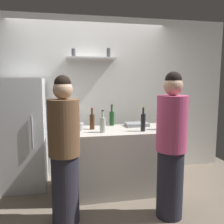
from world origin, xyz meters
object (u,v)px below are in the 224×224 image
Objects in this scene: utensil_holder at (80,127)px; wine_bottle_green_glass at (112,118)px; wine_bottle_dark_glass at (143,122)px; person_brown_jacket at (64,152)px; wine_bottle_pale_glass at (103,124)px; wine_bottle_amber_glass at (92,121)px; person_pink_top at (171,147)px; refrigerator at (22,134)px; water_bottle_plastic at (161,122)px; baking_pan at (137,124)px.

wine_bottle_green_glass reaches higher than utensil_holder.
person_brown_jacket reaches higher than wine_bottle_dark_glass.
wine_bottle_amber_glass reaches higher than wine_bottle_pale_glass.
wine_bottle_pale_glass is at bearing -176.79° from person_pink_top.
refrigerator is 7.03× the size of water_bottle_plastic.
wine_bottle_green_glass is at bearing 124.46° from wine_bottle_dark_glass.
water_bottle_plastic is at bearing -7.51° from utensil_holder.
wine_bottle_green_glass is (1.32, -0.06, 0.20)m from refrigerator.
refrigerator is 0.90m from utensil_holder.
wine_bottle_pale_glass is (0.29, -0.17, 0.06)m from utensil_holder.
wine_bottle_dark_glass is (1.66, -0.55, 0.21)m from refrigerator.
utensil_holder is 0.34m from wine_bottle_pale_glass.
utensil_holder is 0.64× the size of wine_bottle_dark_glass.
refrigerator is at bearing 173.80° from baking_pan.
person_brown_jacket is at bearing -126.20° from wine_bottle_green_glass.
baking_pan is at bearing 30.09° from wine_bottle_pale_glass.
wine_bottle_dark_glass is 1.13× the size of wine_bottle_pale_glass.
utensil_holder is 0.72× the size of wine_bottle_amber_glass.
baking_pan is 0.21× the size of person_brown_jacket.
person_pink_top is (0.10, -0.99, -0.08)m from baking_pan.
baking_pan is 0.20× the size of person_pink_top.
baking_pan is 0.38m from wine_bottle_dark_glass.
water_bottle_plastic reaches higher than baking_pan.
wine_bottle_pale_glass is at bearing -24.92° from refrigerator.
baking_pan is 1.38m from person_brown_jacket.
water_bottle_plastic is (1.13, -0.15, 0.05)m from utensil_holder.
baking_pan is 0.39m from wine_bottle_green_glass.
person_pink_top is at bearing -40.40° from utensil_holder.
refrigerator is 7.36× the size of utensil_holder.
wine_bottle_green_glass is at bearing 159.79° from person_pink_top.
person_brown_jacket is 0.98× the size of person_pink_top.
water_bottle_plastic is at bearing -35.13° from wine_bottle_green_glass.
refrigerator is 1.76m from wine_bottle_dark_glass.
refrigerator reaches higher than wine_bottle_pale_glass.
person_pink_top is (0.79, -0.88, -0.18)m from wine_bottle_amber_glass.
person_pink_top is (0.46, -1.11, -0.18)m from wine_bottle_green_glass.
water_bottle_plastic is (0.84, 0.02, -0.01)m from wine_bottle_pale_glass.
baking_pan is 0.70m from wine_bottle_amber_glass.
wine_bottle_amber_glass is 0.19× the size of person_brown_jacket.
person_brown_jacket reaches higher than wine_bottle_amber_glass.
person_brown_jacket reaches higher than refrigerator.
refrigerator is 1.24m from wine_bottle_pale_glass.
wine_bottle_pale_glass is 0.76m from person_brown_jacket.
baking_pan is at bearing 10.57° from utensil_holder.
utensil_holder is (-0.87, -0.16, 0.03)m from baking_pan.
person_pink_top is (0.68, -0.65, -0.17)m from wine_bottle_pale_glass.
wine_bottle_green_glass is at bearing 10.53° from person_brown_jacket.
wine_bottle_pale_glass is 0.96m from person_pink_top.
person_pink_top is at bearing -48.11° from wine_bottle_amber_glass.
wine_bottle_amber_glass is at bearing -145.12° from wine_bottle_green_glass.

